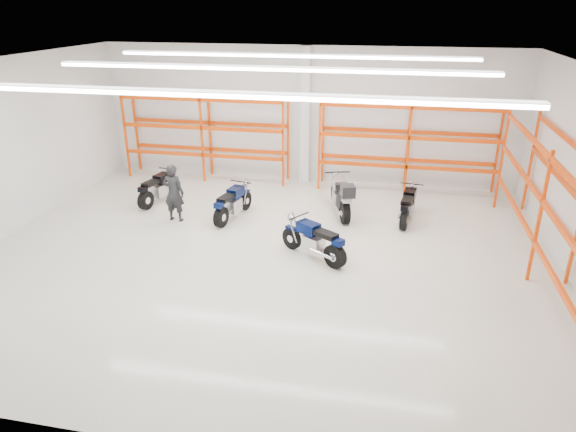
% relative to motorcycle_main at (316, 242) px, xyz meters
% --- Properties ---
extents(ground, '(14.00, 14.00, 0.00)m').
position_rel_motorcycle_main_xyz_m(ground, '(-1.26, -0.05, -0.46)').
color(ground, beige).
rests_on(ground, ground).
extents(room_shell, '(14.02, 12.02, 4.51)m').
position_rel_motorcycle_main_xyz_m(room_shell, '(-1.26, -0.02, 2.82)').
color(room_shell, silver).
rests_on(room_shell, ground).
extents(motorcycle_main, '(1.74, 1.22, 0.98)m').
position_rel_motorcycle_main_xyz_m(motorcycle_main, '(0.00, 0.00, 0.00)').
color(motorcycle_main, black).
rests_on(motorcycle_main, ground).
extents(motorcycle_back_a, '(0.79, 1.92, 0.96)m').
position_rel_motorcycle_main_xyz_m(motorcycle_back_a, '(-5.33, 2.77, -0.01)').
color(motorcycle_back_a, black).
rests_on(motorcycle_back_a, ground).
extents(motorcycle_back_b, '(0.78, 1.96, 0.97)m').
position_rel_motorcycle_main_xyz_m(motorcycle_back_b, '(-2.71, 1.99, -0.00)').
color(motorcycle_back_b, black).
rests_on(motorcycle_back_b, ground).
extents(motorcycle_back_c, '(1.04, 2.30, 1.20)m').
position_rel_motorcycle_main_xyz_m(motorcycle_back_c, '(0.31, 2.88, 0.12)').
color(motorcycle_back_c, black).
rests_on(motorcycle_back_c, ground).
extents(motorcycle_back_d, '(0.70, 1.95, 0.96)m').
position_rel_motorcycle_main_xyz_m(motorcycle_back_d, '(2.19, 2.81, -0.01)').
color(motorcycle_back_d, black).
rests_on(motorcycle_back_d, ground).
extents(standing_man, '(0.63, 0.44, 1.66)m').
position_rel_motorcycle_main_xyz_m(standing_man, '(-4.26, 1.57, 0.37)').
color(standing_man, black).
rests_on(standing_man, ground).
extents(structural_column, '(0.32, 0.32, 4.50)m').
position_rel_motorcycle_main_xyz_m(structural_column, '(-1.26, 5.77, 1.79)').
color(structural_column, white).
rests_on(structural_column, ground).
extents(pallet_racking_back_left, '(5.67, 0.87, 3.00)m').
position_rel_motorcycle_main_xyz_m(pallet_racking_back_left, '(-4.66, 5.43, 1.33)').
color(pallet_racking_back_left, '#F44209').
rests_on(pallet_racking_back_left, ground).
extents(pallet_racking_back_right, '(5.67, 0.87, 3.00)m').
position_rel_motorcycle_main_xyz_m(pallet_racking_back_right, '(2.14, 5.43, 1.33)').
color(pallet_racking_back_right, '#F44209').
rests_on(pallet_racking_back_right, ground).
extents(pallet_racking_side, '(0.87, 9.07, 3.00)m').
position_rel_motorcycle_main_xyz_m(pallet_racking_side, '(5.22, -0.05, 1.35)').
color(pallet_racking_side, '#F44209').
rests_on(pallet_racking_side, ground).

